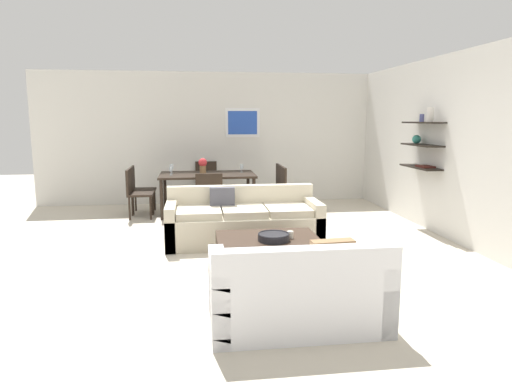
# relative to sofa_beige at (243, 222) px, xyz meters

# --- Properties ---
(ground_plane) EXTENTS (18.00, 18.00, 0.00)m
(ground_plane) POSITION_rel_sofa_beige_xyz_m (0.02, -0.34, -0.29)
(ground_plane) COLOR beige
(back_wall_unit) EXTENTS (8.40, 0.09, 2.70)m
(back_wall_unit) POSITION_rel_sofa_beige_xyz_m (0.32, 3.19, 1.06)
(back_wall_unit) COLOR silver
(back_wall_unit) RESTS_ON ground
(right_wall_shelf_unit) EXTENTS (0.34, 8.20, 2.70)m
(right_wall_shelf_unit) POSITION_rel_sofa_beige_xyz_m (3.05, 0.27, 1.06)
(right_wall_shelf_unit) COLOR silver
(right_wall_shelf_unit) RESTS_ON ground
(sofa_beige) EXTENTS (2.17, 0.90, 0.78)m
(sofa_beige) POSITION_rel_sofa_beige_xyz_m (0.00, 0.00, 0.00)
(sofa_beige) COLOR beige
(sofa_beige) RESTS_ON ground
(loveseat_white) EXTENTS (1.49, 0.90, 0.78)m
(loveseat_white) POSITION_rel_sofa_beige_xyz_m (0.19, -2.66, 0.00)
(loveseat_white) COLOR white
(loveseat_white) RESTS_ON ground
(coffee_table) EXTENTS (1.20, 1.01, 0.38)m
(coffee_table) POSITION_rel_sofa_beige_xyz_m (0.17, -1.28, -0.10)
(coffee_table) COLOR #38281E
(coffee_table) RESTS_ON ground
(decorative_bowl) EXTENTS (0.37, 0.37, 0.09)m
(decorative_bowl) POSITION_rel_sofa_beige_xyz_m (0.21, -1.34, 0.13)
(decorative_bowl) COLOR black
(decorative_bowl) RESTS_ON coffee_table
(candle_jar) EXTENTS (0.08, 0.08, 0.08)m
(candle_jar) POSITION_rel_sofa_beige_xyz_m (0.42, -1.26, 0.13)
(candle_jar) COLOR silver
(candle_jar) RESTS_ON coffee_table
(dining_table) EXTENTS (1.75, 1.03, 0.75)m
(dining_table) POSITION_rel_sofa_beige_xyz_m (-0.45, 2.06, 0.39)
(dining_table) COLOR black
(dining_table) RESTS_ON ground
(dining_chair_head) EXTENTS (0.44, 0.44, 0.88)m
(dining_chair_head) POSITION_rel_sofa_beige_xyz_m (-0.45, 2.98, 0.21)
(dining_chair_head) COLOR black
(dining_chair_head) RESTS_ON ground
(dining_chair_right_near) EXTENTS (0.44, 0.44, 0.88)m
(dining_chair_right_near) POSITION_rel_sofa_beige_xyz_m (0.83, 1.82, 0.21)
(dining_chair_right_near) COLOR black
(dining_chair_right_near) RESTS_ON ground
(dining_chair_foot) EXTENTS (0.44, 0.44, 0.88)m
(dining_chair_foot) POSITION_rel_sofa_beige_xyz_m (-0.45, 1.13, 0.21)
(dining_chair_foot) COLOR black
(dining_chair_foot) RESTS_ON ground
(dining_chair_right_far) EXTENTS (0.44, 0.44, 0.88)m
(dining_chair_right_far) POSITION_rel_sofa_beige_xyz_m (0.83, 2.29, 0.21)
(dining_chair_right_far) COLOR black
(dining_chair_right_far) RESTS_ON ground
(dining_chair_left_near) EXTENTS (0.44, 0.44, 0.88)m
(dining_chair_left_near) POSITION_rel_sofa_beige_xyz_m (-1.73, 1.82, 0.21)
(dining_chair_left_near) COLOR black
(dining_chair_left_near) RESTS_ON ground
(dining_chair_left_far) EXTENTS (0.44, 0.44, 0.88)m
(dining_chair_left_far) POSITION_rel_sofa_beige_xyz_m (-1.73, 2.29, 0.21)
(dining_chair_left_far) COLOR black
(dining_chair_left_far) RESTS_ON ground
(wine_glass_right_far) EXTENTS (0.06, 0.06, 0.16)m
(wine_glass_right_far) POSITION_rel_sofa_beige_xyz_m (0.21, 2.18, 0.56)
(wine_glass_right_far) COLOR silver
(wine_glass_right_far) RESTS_ON dining_table
(wine_glass_left_near) EXTENTS (0.06, 0.06, 0.15)m
(wine_glass_left_near) POSITION_rel_sofa_beige_xyz_m (-1.11, 1.93, 0.56)
(wine_glass_left_near) COLOR silver
(wine_glass_left_near) RESTS_ON dining_table
(wine_glass_left_far) EXTENTS (0.07, 0.07, 0.17)m
(wine_glass_left_far) POSITION_rel_sofa_beige_xyz_m (-1.11, 2.18, 0.58)
(wine_glass_left_far) COLOR silver
(wine_glass_left_far) RESTS_ON dining_table
(centerpiece_vase) EXTENTS (0.16, 0.16, 0.29)m
(centerpiece_vase) POSITION_rel_sofa_beige_xyz_m (-0.53, 2.09, 0.62)
(centerpiece_vase) COLOR olive
(centerpiece_vase) RESTS_ON dining_table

